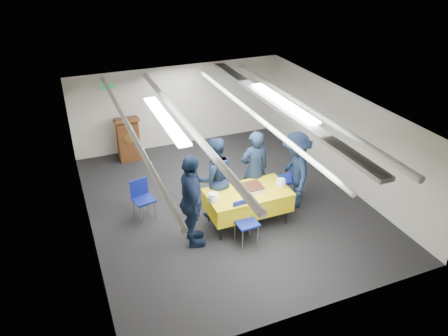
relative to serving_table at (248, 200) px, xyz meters
The scene contains 14 objects.
ground 1.02m from the serving_table, 98.65° to the left, with size 7.00×7.00×0.00m, color black.
room_shell 1.77m from the serving_table, 91.63° to the left, with size 6.00×7.00×2.30m.
serving_table is the anchor object (origin of this frame).
sheet_cake 0.27m from the serving_table, 36.62° to the left, with size 0.54×0.42×0.09m.
plate_stack_left 0.84m from the serving_table, behind, with size 0.23×0.23×0.17m.
plate_stack_right 0.79m from the serving_table, ahead, with size 0.21×0.21×0.16m.
podium 4.26m from the serving_table, 113.94° to the left, with size 0.62×0.53×1.25m.
chair_near 0.58m from the serving_table, 120.81° to the right, with size 0.44×0.44×0.87m.
chair_right 1.55m from the serving_table, 23.95° to the left, with size 0.42×0.42×0.87m.
chair_left 2.28m from the serving_table, 151.65° to the left, with size 0.50×0.50×0.87m.
sailor_a 0.79m from the serving_table, 54.02° to the left, with size 0.66×0.44×1.82m, color black.
sailor_b 0.84m from the serving_table, 133.86° to the left, with size 0.89×0.69×1.83m, color black.
sailor_c 1.38m from the serving_table, 169.64° to the right, with size 1.14×0.48×1.95m, color black.
sailor_d 1.30m from the serving_table, 10.11° to the left, with size 1.15×0.66×1.79m, color black.
Camera 1 is at (-3.21, -7.76, 5.52)m, focal length 35.00 mm.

